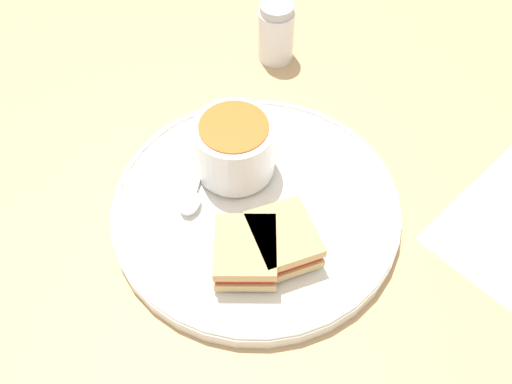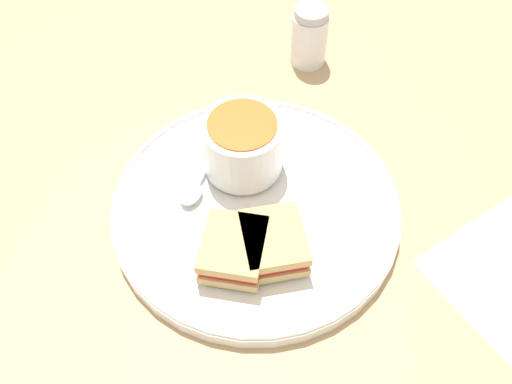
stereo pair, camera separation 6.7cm
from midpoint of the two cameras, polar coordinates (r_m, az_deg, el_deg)
ground_plane at (r=0.70m, az=-2.72°, el=-2.20°), size 2.40×2.40×0.00m
plate at (r=0.69m, az=-2.75°, el=-1.67°), size 0.33×0.33×0.02m
soup_bowl at (r=0.69m, az=-4.83°, el=4.14°), size 0.09×0.09×0.07m
spoon at (r=0.69m, az=-8.92°, el=-0.75°), size 0.03×0.11×0.01m
sandwich_half_near at (r=0.63m, az=-4.07°, el=-5.95°), size 0.08×0.09×0.03m
sandwich_half_far at (r=0.63m, az=-0.35°, el=-4.76°), size 0.10×0.10×0.03m
salt_shaker at (r=0.86m, az=-0.37°, el=14.88°), size 0.05×0.05×0.09m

